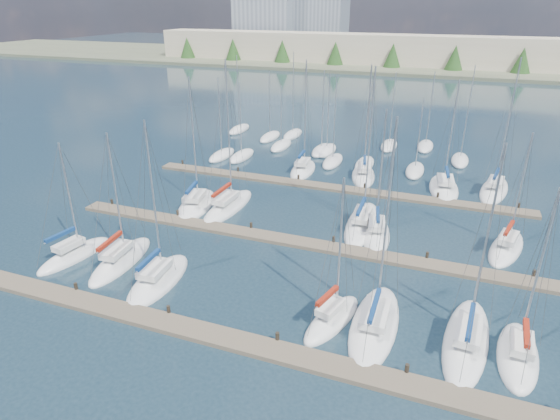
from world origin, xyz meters
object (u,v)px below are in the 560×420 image
(sailboat_d, at_px, (332,319))
(sailboat_l, at_px, (376,233))
(sailboat_c, at_px, (159,280))
(sailboat_f, at_px, (466,340))
(sailboat_k, at_px, (362,223))
(sailboat_e, at_px, (375,324))
(sailboat_r, at_px, (494,190))
(sailboat_b, at_px, (121,260))
(sailboat_i, at_px, (228,206))
(sailboat_h, at_px, (196,204))
(sailboat_m, at_px, (506,248))
(sailboat_g, at_px, (518,355))
(sailboat_q, at_px, (444,188))
(sailboat_a, at_px, (75,255))
(sailboat_p, at_px, (363,175))
(sailboat_o, at_px, (303,170))

(sailboat_d, bearing_deg, sailboat_l, 103.26)
(sailboat_c, bearing_deg, sailboat_f, -2.42)
(sailboat_k, height_order, sailboat_e, sailboat_k)
(sailboat_f, bearing_deg, sailboat_k, 128.34)
(sailboat_c, bearing_deg, sailboat_r, 44.97)
(sailboat_b, bearing_deg, sailboat_i, 69.55)
(sailboat_f, distance_m, sailboat_h, 29.96)
(sailboat_m, bearing_deg, sailboat_k, -167.02)
(sailboat_h, distance_m, sailboat_i, 3.48)
(sailboat_g, relative_size, sailboat_m, 1.06)
(sailboat_f, height_order, sailboat_k, sailboat_k)
(sailboat_q, xyz_separation_m, sailboat_a, (-28.53, -27.29, 0.01))
(sailboat_k, xyz_separation_m, sailboat_h, (-17.32, -1.62, -0.01))
(sailboat_a, relative_size, sailboat_b, 0.92)
(sailboat_a, distance_m, sailboat_k, 26.12)
(sailboat_q, relative_size, sailboat_p, 0.92)
(sailboat_o, distance_m, sailboat_p, 7.65)
(sailboat_r, height_order, sailboat_f, sailboat_r)
(sailboat_c, distance_m, sailboat_d, 13.84)
(sailboat_q, relative_size, sailboat_l, 1.06)
(sailboat_k, relative_size, sailboat_e, 1.06)
(sailboat_r, xyz_separation_m, sailboat_h, (-29.67, -15.59, -0.01))
(sailboat_o, relative_size, sailboat_k, 0.92)
(sailboat_a, xyz_separation_m, sailboat_b, (4.26, 0.67, -0.01))
(sailboat_e, relative_size, sailboat_b, 1.27)
(sailboat_b, distance_m, sailboat_c, 4.82)
(sailboat_k, relative_size, sailboat_c, 1.17)
(sailboat_e, height_order, sailboat_c, sailboat_e)
(sailboat_d, bearing_deg, sailboat_e, 24.72)
(sailboat_a, relative_size, sailboat_r, 0.69)
(sailboat_i, bearing_deg, sailboat_k, 4.93)
(sailboat_p, bearing_deg, sailboat_b, -129.06)
(sailboat_f, bearing_deg, sailboat_h, 159.13)
(sailboat_h, height_order, sailboat_i, sailboat_i)
(sailboat_q, bearing_deg, sailboat_b, -138.67)
(sailboat_m, relative_size, sailboat_f, 0.81)
(sailboat_f, relative_size, sailboat_l, 1.11)
(sailboat_o, bearing_deg, sailboat_c, -99.97)
(sailboat_q, bearing_deg, sailboat_k, -125.22)
(sailboat_q, distance_m, sailboat_b, 36.02)
(sailboat_l, bearing_deg, sailboat_k, 125.08)
(sailboat_b, xyz_separation_m, sailboat_c, (4.61, -1.41, 0.00))
(sailboat_g, height_order, sailboat_c, sailboat_c)
(sailboat_r, xyz_separation_m, sailboat_b, (-29.67, -28.01, -0.02))
(sailboat_g, distance_m, sailboat_b, 29.98)
(sailboat_g, relative_size, sailboat_r, 0.76)
(sailboat_l, height_order, sailboat_d, sailboat_l)
(sailboat_r, distance_m, sailboat_e, 30.19)
(sailboat_e, xyz_separation_m, sailboat_b, (-21.26, 0.99, -0.01))
(sailboat_o, relative_size, sailboat_i, 0.92)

